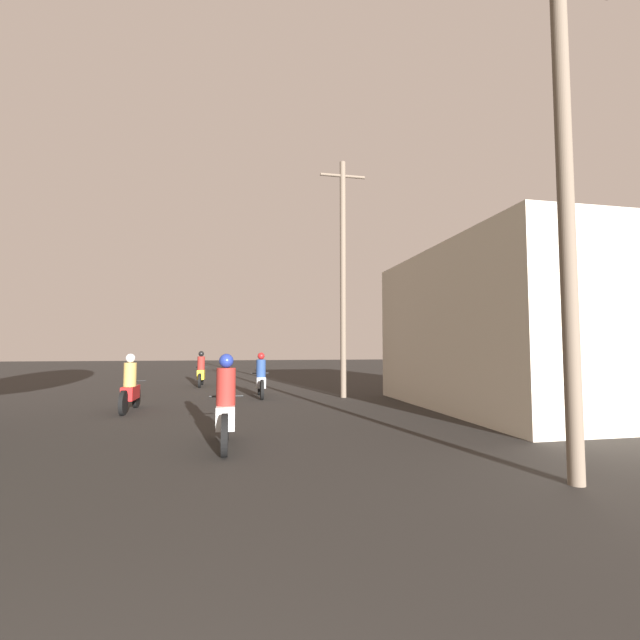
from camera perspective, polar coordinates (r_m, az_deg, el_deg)
motorcycle_white at (r=7.56m, az=-12.47°, el=-11.60°), size 0.60×1.92×1.58m
motorcycle_red at (r=12.58m, az=-23.98°, el=-8.32°), size 0.60×2.08×1.53m
motorcycle_silver at (r=14.91m, az=-7.90°, el=-7.82°), size 0.60×2.12×1.53m
motorcycle_yellow at (r=19.72m, az=-15.58°, el=-6.69°), size 0.60×2.02×1.55m
building_right_near at (r=13.55m, az=26.01°, el=-1.12°), size 5.94×7.85×4.43m
utility_pole_near at (r=6.53m, az=29.92°, el=14.32°), size 1.60×0.20×6.98m
utility_pole_far at (r=14.90m, az=3.08°, el=6.29°), size 1.60×0.20×8.22m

